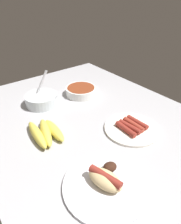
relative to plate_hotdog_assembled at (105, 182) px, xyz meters
The scene contains 6 objects.
ground_plane 34.30cm from the plate_hotdog_assembled, 30.00° to the right, with size 120.00×90.00×3.00cm, color #B2B2B7.
plate_hotdog_assembled is the anchor object (origin of this frame).
bowl_coleslaw 55.31cm from the plate_hotdog_assembled, ahead, with size 15.69×15.69×14.98cm.
bowl_chili 58.63cm from the plate_hotdog_assembled, 28.34° to the right, with size 16.26×16.26×4.27cm.
plate_sausages 29.76cm from the plate_hotdog_assembled, 62.51° to the right, with size 22.20×22.20×3.19cm.
banana_bunch 31.82cm from the plate_hotdog_assembled, ahead, with size 18.81×11.89×3.91cm.
Camera 1 is at (-56.18, 43.09, 50.57)cm, focal length 31.41 mm.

